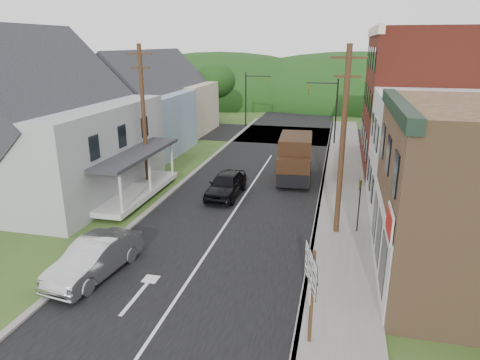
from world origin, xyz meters
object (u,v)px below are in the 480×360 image
Objects in this scene: dark_sedan at (226,185)px; delivery_van at (295,158)px; route_sign_cluster at (311,284)px; warning_sign at (359,197)px; silver_sedan at (95,259)px.

dark_sedan is 5.81m from delivery_van.
delivery_van is at bearing 83.45° from route_sign_cluster.
warning_sign is (1.65, 8.81, -0.23)m from route_sign_cluster.
warning_sign reaches higher than silver_sedan.
delivery_van is (6.38, 14.75, 0.75)m from silver_sedan.
dark_sedan is at bearing 154.71° from warning_sign.
dark_sedan is 14.02m from route_sign_cluster.
route_sign_cluster is 8.97m from warning_sign.
delivery_van reaches higher than silver_sedan.
delivery_van is at bearing 51.74° from dark_sedan.
silver_sedan is at bearing -146.82° from warning_sign.
warning_sign is (3.98, -8.20, 0.43)m from delivery_van.
route_sign_cluster is at bearing -85.82° from delivery_van.
warning_sign is at bearing -67.72° from delivery_van.
route_sign_cluster is (8.71, -2.26, 1.41)m from silver_sedan.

